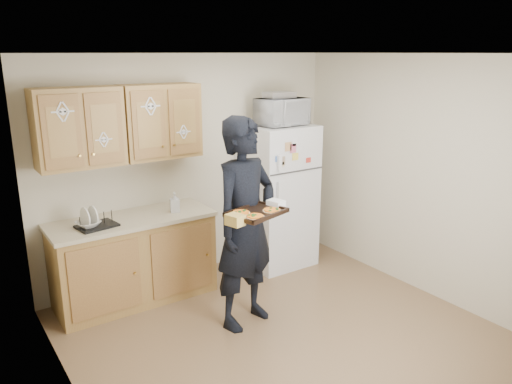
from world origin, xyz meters
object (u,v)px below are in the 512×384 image
baking_tray (256,213)px  person (246,224)px  refrigerator (278,196)px  microwave (282,112)px  dish_rack (96,220)px

baking_tray → person: bearing=59.6°
person → refrigerator: bearing=26.5°
refrigerator → person: (-1.09, -0.97, 0.14)m
microwave → refrigerator: bearing=94.4°
refrigerator → dish_rack: bearing=-179.4°
person → dish_rack: size_ratio=5.56×
baking_tray → dish_rack: baking_tray is taller
refrigerator → baking_tray: 1.75m
baking_tray → dish_rack: bearing=113.7°
refrigerator → microwave: 1.00m
person → microwave: microwave is taller
microwave → baking_tray: bearing=-139.1°
person → dish_rack: (-1.08, 0.95, -0.02)m
refrigerator → microwave: size_ratio=3.06×
person → microwave: size_ratio=3.57×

